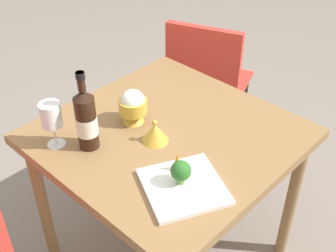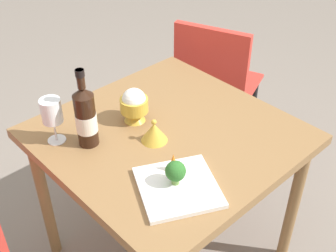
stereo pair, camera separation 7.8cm
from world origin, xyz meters
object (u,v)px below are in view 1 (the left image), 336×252
(rice_bowl, at_px, (133,106))
(broccoli_floret, at_px, (181,171))
(chair_by_wall, at_px, (206,77))
(wine_glass, at_px, (51,116))
(serving_plate, at_px, (184,187))
(wine_bottle, at_px, (86,119))
(carrot_garnish_left, at_px, (177,162))
(rice_bowl_lid, at_px, (155,133))

(rice_bowl, distance_m, broccoli_floret, 0.40)
(chair_by_wall, relative_size, broccoli_floret, 9.91)
(wine_glass, xyz_separation_m, broccoli_floret, (0.48, 0.15, -0.06))
(serving_plate, bearing_deg, chair_by_wall, 124.96)
(wine_bottle, height_order, carrot_garnish_left, wine_bottle)
(wine_glass, bearing_deg, chair_by_wall, 96.64)
(chair_by_wall, height_order, serving_plate, chair_by_wall)
(chair_by_wall, distance_m, wine_glass, 1.08)
(chair_by_wall, distance_m, rice_bowl_lid, 0.87)
(broccoli_floret, bearing_deg, wine_glass, -162.21)
(wine_bottle, xyz_separation_m, rice_bowl_lid, (0.15, 0.19, -0.08))
(wine_bottle, distance_m, wine_glass, 0.12)
(wine_glass, relative_size, broccoli_floret, 2.09)
(chair_by_wall, height_order, rice_bowl_lid, chair_by_wall)
(broccoli_floret, xyz_separation_m, carrot_garnish_left, (-0.05, 0.04, -0.02))
(rice_bowl_lid, bearing_deg, wine_glass, -133.06)
(wine_glass, relative_size, carrot_garnish_left, 2.62)
(serving_plate, xyz_separation_m, carrot_garnish_left, (-0.07, 0.04, 0.04))
(wine_bottle, relative_size, rice_bowl_lid, 3.06)
(chair_by_wall, distance_m, serving_plate, 1.08)
(wine_bottle, xyz_separation_m, wine_glass, (-0.09, -0.08, 0.01))
(rice_bowl, relative_size, rice_bowl_lid, 1.42)
(wine_bottle, relative_size, carrot_garnish_left, 4.49)
(chair_by_wall, distance_m, broccoli_floret, 1.09)
(rice_bowl, relative_size, serving_plate, 0.42)
(rice_bowl, bearing_deg, broccoli_floret, -20.57)
(wine_bottle, bearing_deg, rice_bowl_lid, 50.24)
(carrot_garnish_left, bearing_deg, serving_plate, -31.61)
(wine_bottle, distance_m, carrot_garnish_left, 0.36)
(wine_glass, relative_size, serving_plate, 0.53)
(carrot_garnish_left, bearing_deg, rice_bowl_lid, 157.22)
(wine_bottle, height_order, rice_bowl_lid, wine_bottle)
(chair_by_wall, relative_size, carrot_garnish_left, 12.45)
(wine_glass, bearing_deg, carrot_garnish_left, 24.20)
(rice_bowl, height_order, carrot_garnish_left, rice_bowl)
(serving_plate, xyz_separation_m, broccoli_floret, (-0.01, 0.00, 0.06))
(chair_by_wall, bearing_deg, rice_bowl_lid, -84.79)
(rice_bowl_lid, distance_m, broccoli_floret, 0.26)
(rice_bowl_lid, bearing_deg, broccoli_floret, -26.37)
(wine_bottle, bearing_deg, rice_bowl, 88.69)
(rice_bowl_lid, relative_size, broccoli_floret, 1.17)
(wine_glass, bearing_deg, rice_bowl, 71.52)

